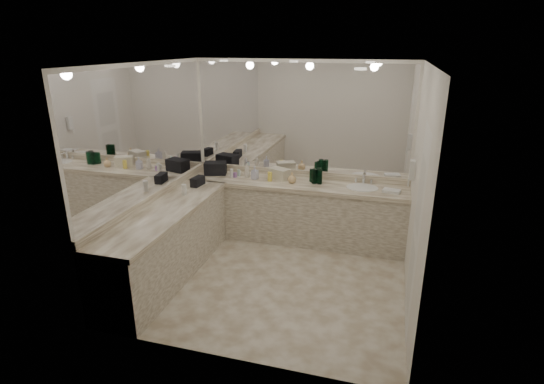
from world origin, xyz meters
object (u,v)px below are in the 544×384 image
(sink, at_px, (362,188))
(cream_cosmetic_case, at_px, (279,173))
(black_toiletry_bag, at_px, (215,169))
(hand_towel, at_px, (391,191))
(wall_phone, at_px, (412,170))
(soap_bottle_a, at_px, (247,170))
(soap_bottle_c, at_px, (292,178))
(soap_bottle_b, at_px, (255,173))

(sink, bearing_deg, cream_cosmetic_case, 175.67)
(black_toiletry_bag, height_order, hand_towel, black_toiletry_bag)
(wall_phone, bearing_deg, sink, 140.43)
(soap_bottle_a, xyz_separation_m, soap_bottle_c, (0.71, -0.09, -0.03))
(soap_bottle_a, bearing_deg, soap_bottle_b, -20.83)
(soap_bottle_c, bearing_deg, hand_towel, -1.59)
(soap_bottle_a, bearing_deg, black_toiletry_bag, 179.81)
(wall_phone, bearing_deg, soap_bottle_c, 164.22)
(hand_towel, xyz_separation_m, soap_bottle_b, (-1.96, 0.07, 0.08))
(hand_towel, bearing_deg, soap_bottle_c, 178.41)
(sink, bearing_deg, hand_towel, -12.34)
(wall_phone, xyz_separation_m, hand_towel, (-0.21, 0.41, -0.43))
(soap_bottle_c, bearing_deg, wall_phone, -15.78)
(wall_phone, xyz_separation_m, black_toiletry_bag, (-2.82, 0.54, -0.36))
(cream_cosmetic_case, bearing_deg, black_toiletry_bag, -152.41)
(sink, distance_m, black_toiletry_bag, 2.22)
(soap_bottle_a, bearing_deg, soap_bottle_c, -6.87)
(sink, relative_size, soap_bottle_a, 2.09)
(black_toiletry_bag, relative_size, soap_bottle_c, 2.06)
(sink, distance_m, cream_cosmetic_case, 1.23)
(sink, xyz_separation_m, hand_towel, (0.39, -0.09, 0.02))
(cream_cosmetic_case, relative_size, soap_bottle_c, 1.79)
(cream_cosmetic_case, distance_m, soap_bottle_a, 0.49)
(sink, xyz_separation_m, wall_phone, (0.61, -0.50, 0.46))
(wall_phone, bearing_deg, cream_cosmetic_case, 162.01)
(sink, xyz_separation_m, soap_bottle_a, (-1.71, 0.04, 0.11))
(sink, bearing_deg, soap_bottle_a, 178.72)
(cream_cosmetic_case, bearing_deg, wall_phone, 6.60)
(cream_cosmetic_case, bearing_deg, soap_bottle_a, -149.07)
(hand_towel, bearing_deg, soap_bottle_b, 177.93)
(black_toiletry_bag, height_order, soap_bottle_c, black_toiletry_bag)
(hand_towel, bearing_deg, soap_bottle_a, 176.61)
(hand_towel, relative_size, soap_bottle_a, 1.07)
(hand_towel, height_order, soap_bottle_b, soap_bottle_b)
(hand_towel, bearing_deg, sink, 167.66)
(black_toiletry_bag, xyz_separation_m, soap_bottle_b, (0.65, -0.06, 0.00))
(soap_bottle_b, bearing_deg, black_toiletry_bag, 175.16)
(wall_phone, height_order, black_toiletry_bag, wall_phone)
(wall_phone, relative_size, soap_bottle_c, 1.51)
(cream_cosmetic_case, relative_size, soap_bottle_b, 1.47)
(wall_phone, bearing_deg, soap_bottle_a, 166.90)
(black_toiletry_bag, xyz_separation_m, cream_cosmetic_case, (1.00, 0.05, -0.01))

